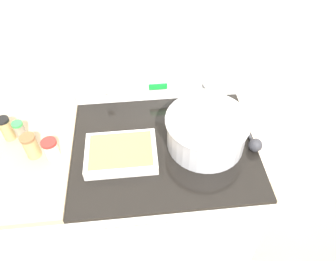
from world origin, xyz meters
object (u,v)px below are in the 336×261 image
mixing_bowl (207,130)px  ladle (254,143)px  spice_jar_red_cap (51,149)px  spice_jar_black_cap (7,129)px  spice_jar_green_cap (20,131)px  casserole_dish (121,153)px  spice_jar_brown_cap (31,146)px

mixing_bowl → ladle: 0.22m
spice_jar_red_cap → spice_jar_black_cap: (-0.21, 0.13, 0.01)m
ladle → spice_jar_black_cap: (-1.08, 0.16, 0.04)m
spice_jar_green_cap → casserole_dish: bearing=-18.0°
spice_jar_red_cap → spice_jar_green_cap: (-0.15, 0.11, 0.00)m
casserole_dish → spice_jar_brown_cap: bearing=173.7°
spice_jar_red_cap → spice_jar_brown_cap: spice_jar_brown_cap is taller
spice_jar_brown_cap → spice_jar_black_cap: size_ratio=0.98×
spice_jar_brown_cap → spice_jar_black_cap: bearing=137.5°
ladle → spice_jar_red_cap: (-0.88, 0.03, 0.03)m
ladle → spice_jar_black_cap: spice_jar_black_cap is taller
mixing_bowl → casserole_dish: 0.38m
mixing_bowl → spice_jar_black_cap: bearing=172.5°
ladle → spice_jar_green_cap: (-1.02, 0.14, 0.04)m
spice_jar_black_cap → spice_jar_brown_cap: bearing=-42.5°
mixing_bowl → spice_jar_brown_cap: bearing=-180.0°
mixing_bowl → ladle: bearing=-11.6°
ladle → mixing_bowl: bearing=168.4°
casserole_dish → spice_jar_red_cap: size_ratio=3.34×
mixing_bowl → spice_jar_brown_cap: mixing_bowl is taller
mixing_bowl → casserole_dish: (-0.37, -0.04, -0.06)m
casserole_dish → spice_jar_black_cap: bearing=162.6°
mixing_bowl → spice_jar_brown_cap: (-0.75, -0.00, -0.02)m
spice_jar_brown_cap → spice_jar_green_cap: size_ratio=1.14×
casserole_dish → spice_jar_green_cap: (-0.44, 0.14, 0.04)m
ladle → spice_jar_red_cap: 0.88m
casserole_dish → spice_jar_brown_cap: (-0.37, 0.04, 0.04)m
casserole_dish → mixing_bowl: bearing=6.3°
spice_jar_black_cap → spice_jar_red_cap: bearing=-31.9°
spice_jar_red_cap → spice_jar_brown_cap: 0.08m
spice_jar_red_cap → mixing_bowl: bearing=1.2°
mixing_bowl → spice_jar_black_cap: mixing_bowl is taller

